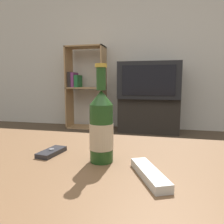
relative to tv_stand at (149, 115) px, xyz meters
The scene contains 8 objects.
back_wall 1.09m from the tv_stand, 95.60° to the left, with size 8.00×0.05×2.60m.
coffee_table 2.75m from the tv_stand, 90.57° to the right, with size 1.10×0.88×0.50m.
tv_stand is the anchor object (origin of this frame).
television 0.50m from the tv_stand, 90.00° to the right, with size 0.85×0.55×0.51m.
bookshelf 1.11m from the tv_stand, behind, with size 0.60×0.30×1.27m.
beer_bottle 2.65m from the tv_stand, 89.25° to the right, with size 0.07×0.07×0.27m.
cell_phone 2.62m from the tv_stand, 92.94° to the right, with size 0.06×0.11×0.02m.
remote_control 2.72m from the tv_stand, 86.34° to the right, with size 0.11×0.17×0.02m.
Camera 1 is at (0.23, -0.45, 0.72)m, focal length 35.00 mm.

